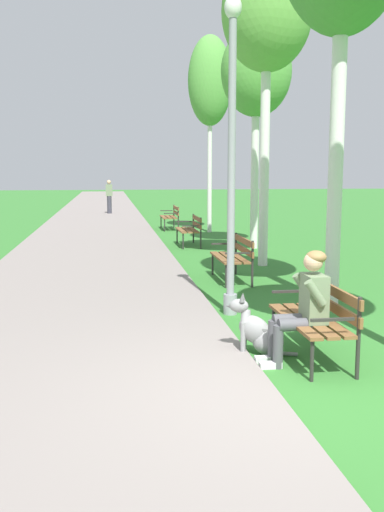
# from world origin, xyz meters

# --- Properties ---
(ground_plane) EXTENTS (120.00, 120.00, 0.00)m
(ground_plane) POSITION_xyz_m (0.00, 0.00, 0.00)
(ground_plane) COLOR #33752D
(paved_path) EXTENTS (4.06, 60.00, 0.04)m
(paved_path) POSITION_xyz_m (-2.19, 24.00, 0.02)
(paved_path) COLOR gray
(paved_path) RESTS_ON ground
(park_bench_near) EXTENTS (0.55, 1.50, 0.85)m
(park_bench_near) POSITION_xyz_m (0.57, 1.02, 0.51)
(park_bench_near) COLOR brown
(park_bench_near) RESTS_ON ground
(park_bench_mid) EXTENTS (0.55, 1.50, 0.85)m
(park_bench_mid) POSITION_xyz_m (0.66, 5.75, 0.51)
(park_bench_mid) COLOR brown
(park_bench_mid) RESTS_ON ground
(park_bench_far) EXTENTS (0.55, 1.50, 0.85)m
(park_bench_far) POSITION_xyz_m (0.56, 11.03, 0.51)
(park_bench_far) COLOR brown
(park_bench_far) RESTS_ON ground
(park_bench_furthest) EXTENTS (0.55, 1.50, 0.85)m
(park_bench_furthest) POSITION_xyz_m (0.51, 15.70, 0.51)
(park_bench_furthest) COLOR brown
(park_bench_furthest) RESTS_ON ground
(person_seated_on_near_bench) EXTENTS (0.74, 0.49, 1.25)m
(person_seated_on_near_bench) POSITION_xyz_m (0.36, 0.87, 0.68)
(person_seated_on_near_bench) COLOR #4C4C51
(person_seated_on_near_bench) RESTS_ON ground
(dog_grey) EXTENTS (0.80, 0.43, 0.71)m
(dog_grey) POSITION_xyz_m (-0.03, 1.26, 0.26)
(dog_grey) COLOR gray
(dog_grey) RESTS_ON ground
(lamp_post_near) EXTENTS (0.24, 0.24, 4.47)m
(lamp_post_near) POSITION_xyz_m (0.04, 3.17, 2.31)
(lamp_post_near) COLOR gray
(lamp_post_near) RESTS_ON ground
(birch_tree_third) EXTENTS (1.93, 1.76, 6.65)m
(birch_tree_third) POSITION_xyz_m (1.67, 7.43, 5.33)
(birch_tree_third) COLOR silver
(birch_tree_third) RESTS_ON ground
(birch_tree_fourth) EXTENTS (1.86, 1.64, 5.83)m
(birch_tree_fourth) POSITION_xyz_m (2.19, 10.30, 4.60)
(birch_tree_fourth) COLOR silver
(birch_tree_fourth) RESTS_ON ground
(birch_tree_fifth) EXTENTS (1.47, 1.35, 6.52)m
(birch_tree_fifth) POSITION_xyz_m (1.72, 14.62, 5.00)
(birch_tree_fifth) COLOR silver
(birch_tree_fifth) RESTS_ON ground
(pedestrian_distant) EXTENTS (0.32, 0.22, 1.65)m
(pedestrian_distant) POSITION_xyz_m (-1.65, 23.51, 0.84)
(pedestrian_distant) COLOR #383842
(pedestrian_distant) RESTS_ON ground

